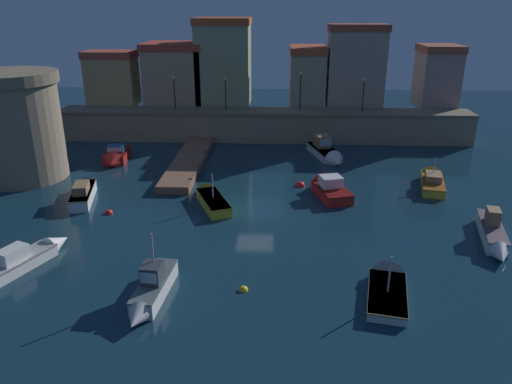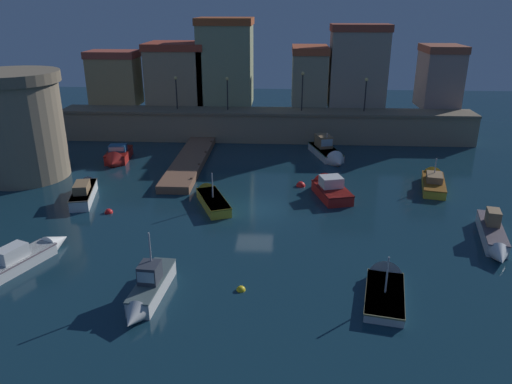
# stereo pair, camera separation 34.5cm
# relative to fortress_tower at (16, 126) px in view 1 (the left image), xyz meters

# --- Properties ---
(ground_plane) EXTENTS (97.14, 97.14, 0.00)m
(ground_plane) POSITION_rel_fortress_tower_xyz_m (18.49, -5.55, -4.16)
(ground_plane) COLOR #112D3D
(quay_wall) EXTENTS (40.48, 3.31, 3.01)m
(quay_wall) POSITION_rel_fortress_tower_xyz_m (18.49, 12.14, -2.64)
(quay_wall) COLOR gray
(quay_wall) RESTS_ON ground
(old_town_backdrop) EXTENTS (37.96, 5.84, 8.73)m
(old_town_backdrop) POSITION_rel_fortress_tower_xyz_m (17.61, 16.01, 2.19)
(old_town_backdrop) COLOR tan
(old_town_backdrop) RESTS_ON ground
(fortress_tower) EXTENTS (7.12, 7.12, 8.20)m
(fortress_tower) POSITION_rel_fortress_tower_xyz_m (0.00, 0.00, 0.00)
(fortress_tower) COLOR gray
(fortress_tower) RESTS_ON ground
(pier_dock) EXTENTS (2.42, 13.86, 0.70)m
(pier_dock) POSITION_rel_fortress_tower_xyz_m (12.41, 3.70, -3.86)
(pier_dock) COLOR brown
(pier_dock) RESTS_ON ground
(quay_lamp_0) EXTENTS (0.32, 0.32, 3.21)m
(quay_lamp_0) POSITION_rel_fortress_tower_xyz_m (9.70, 12.14, 1.01)
(quay_lamp_0) COLOR black
(quay_lamp_0) RESTS_ON quay_wall
(quay_lamp_1) EXTENTS (0.32, 0.32, 3.19)m
(quay_lamp_1) POSITION_rel_fortress_tower_xyz_m (14.74, 12.14, 1.00)
(quay_lamp_1) COLOR black
(quay_lamp_1) RESTS_ON quay_wall
(quay_lamp_2) EXTENTS (0.32, 0.32, 3.74)m
(quay_lamp_2) POSITION_rel_fortress_tower_xyz_m (22.02, 12.14, 1.31)
(quay_lamp_2) COLOR black
(quay_lamp_2) RESTS_ON quay_wall
(quay_lamp_3) EXTENTS (0.32, 0.32, 3.21)m
(quay_lamp_3) POSITION_rel_fortress_tower_xyz_m (28.08, 12.14, 1.01)
(quay_lamp_3) COLOR black
(quay_lamp_3) RESTS_ON quay_wall
(moored_boat_0) EXTENTS (2.70, 5.86, 2.64)m
(moored_boat_0) POSITION_rel_fortress_tower_xyz_m (31.67, -0.14, -3.74)
(moored_boat_0) COLOR gold
(moored_boat_0) RESTS_ON ground
(moored_boat_1) EXTENTS (3.34, 5.61, 2.71)m
(moored_boat_1) POSITION_rel_fortress_tower_xyz_m (15.35, -4.51, -3.80)
(moored_boat_1) COLOR gold
(moored_boat_1) RESTS_ON ground
(moored_boat_2) EXTENTS (2.44, 6.27, 1.80)m
(moored_boat_2) POSITION_rel_fortress_tower_xyz_m (32.44, -9.71, -3.65)
(moored_boat_2) COLOR white
(moored_boat_2) RESTS_ON ground
(moored_boat_3) EXTENTS (2.16, 4.60, 1.81)m
(moored_boat_3) POSITION_rel_fortress_tower_xyz_m (5.98, 4.09, -3.65)
(moored_boat_3) COLOR red
(moored_boat_3) RESTS_ON ground
(moored_boat_4) EXTENTS (2.63, 5.21, 2.88)m
(moored_boat_4) POSITION_rel_fortress_tower_xyz_m (25.39, -14.83, -3.91)
(moored_boat_4) COLOR silver
(moored_boat_4) RESTS_ON ground
(moored_boat_5) EXTENTS (1.50, 5.20, 3.29)m
(moored_boat_5) POSITION_rel_fortress_tower_xyz_m (14.24, -16.53, -3.59)
(moored_boat_5) COLOR silver
(moored_boat_5) RESTS_ON ground
(moored_boat_6) EXTENTS (3.26, 6.34, 2.60)m
(moored_boat_6) POSITION_rel_fortress_tower_xyz_m (24.31, 6.24, -3.64)
(moored_boat_6) COLOR silver
(moored_boat_6) RESTS_ON ground
(moored_boat_7) EXTENTS (2.44, 5.81, 1.60)m
(moored_boat_7) POSITION_rel_fortress_tower_xyz_m (6.34, -4.04, -3.65)
(moored_boat_7) COLOR white
(moored_boat_7) RESTS_ON ground
(moored_boat_8) EXTENTS (2.98, 5.02, 1.97)m
(moored_boat_8) POSITION_rel_fortress_tower_xyz_m (23.62, -2.41, -3.66)
(moored_boat_8) COLOR red
(moored_boat_8) RESTS_ON ground
(moored_boat_9) EXTENTS (3.53, 6.33, 1.61)m
(moored_boat_9) POSITION_rel_fortress_tower_xyz_m (6.81, -13.62, -3.73)
(moored_boat_9) COLOR white
(moored_boat_9) RESTS_ON ground
(mooring_buoy_0) EXTENTS (0.45, 0.45, 0.45)m
(mooring_buoy_0) POSITION_rel_fortress_tower_xyz_m (18.43, -15.42, -4.16)
(mooring_buoy_0) COLOR yellow
(mooring_buoy_0) RESTS_ON ground
(mooring_buoy_1) EXTENTS (0.55, 0.55, 0.55)m
(mooring_buoy_1) POSITION_rel_fortress_tower_xyz_m (8.91, -6.69, -4.16)
(mooring_buoy_1) COLOR red
(mooring_buoy_1) RESTS_ON ground
(mooring_buoy_2) EXTENTS (0.69, 0.69, 0.69)m
(mooring_buoy_2) POSITION_rel_fortress_tower_xyz_m (21.69, -0.92, -4.16)
(mooring_buoy_2) COLOR red
(mooring_buoy_2) RESTS_ON ground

